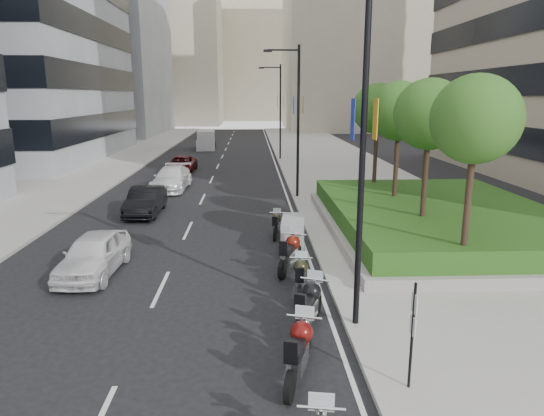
{
  "coord_description": "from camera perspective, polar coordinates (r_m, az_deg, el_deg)",
  "views": [
    {
      "loc": [
        1.52,
        -11.0,
        6.18
      ],
      "look_at": [
        2.28,
        6.88,
        2.0
      ],
      "focal_mm": 32.0,
      "sensor_mm": 36.0,
      "label": 1
    }
  ],
  "objects": [
    {
      "name": "tree_2",
      "position": [
        24.05,
        14.72,
        10.93
      ],
      "size": [
        2.8,
        2.8,
        6.3
      ],
      "color": "#332319",
      "rests_on": "planter"
    },
    {
      "name": "lamp_post_1",
      "position": [
        29.14,
        2.8,
        10.94
      ],
      "size": [
        2.34,
        0.45,
        9.0
      ],
      "color": "black",
      "rests_on": "ground"
    },
    {
      "name": "car_b",
      "position": [
        26.43,
        -14.66,
        0.81
      ],
      "size": [
        1.55,
        4.42,
        1.46
      ],
      "primitive_type": "imported",
      "rotation": [
        0.0,
        0.0,
        -0.0
      ],
      "color": "black",
      "rests_on": "ground"
    },
    {
      "name": "tree_3",
      "position": [
        27.9,
        12.31,
        11.3
      ],
      "size": [
        2.8,
        2.8,
        6.3
      ],
      "color": "#332319",
      "rests_on": "planter"
    },
    {
      "name": "car_d",
      "position": [
        40.56,
        -10.64,
        5.08
      ],
      "size": [
        2.27,
        4.72,
        1.3
      ],
      "primitive_type": "imported",
      "rotation": [
        0.0,
        0.0,
        -0.03
      ],
      "color": "#580A13",
      "rests_on": "ground"
    },
    {
      "name": "motorcycle_2",
      "position": [
        13.34,
        4.36,
        -11.37
      ],
      "size": [
        1.15,
        2.32,
        1.22
      ],
      "rotation": [
        0.0,
        0.0,
        1.18
      ],
      "color": "black",
      "rests_on": "ground"
    },
    {
      "name": "motorcycle_4",
      "position": [
        17.48,
        2.21,
        -5.28
      ],
      "size": [
        1.15,
        2.35,
        1.23
      ],
      "rotation": [
        0.0,
        0.0,
        1.19
      ],
      "color": "black",
      "rests_on": "ground"
    },
    {
      "name": "lane_edge",
      "position": [
        41.52,
        0.62,
        4.59
      ],
      "size": [
        0.12,
        100.0,
        0.01
      ],
      "primitive_type": "cube",
      "color": "silver",
      "rests_on": "ground"
    },
    {
      "name": "lamp_post_2",
      "position": [
        47.09,
        0.79,
        11.79
      ],
      "size": [
        2.34,
        0.45,
        9.0
      ],
      "color": "black",
      "rests_on": "ground"
    },
    {
      "name": "lamp_post_0",
      "position": [
        12.34,
        9.96,
        7.77
      ],
      "size": [
        2.34,
        0.45,
        9.0
      ],
      "color": "black",
      "rests_on": "ground"
    },
    {
      "name": "tree_0",
      "position": [
        16.56,
        22.83,
        9.52
      ],
      "size": [
        2.8,
        2.8,
        6.3
      ],
      "color": "#332319",
      "rests_on": "planter"
    },
    {
      "name": "motorcycle_3",
      "position": [
        15.41,
        3.35,
        -8.17
      ],
      "size": [
        0.73,
        2.19,
        1.09
      ],
      "rotation": [
        0.0,
        0.0,
        1.43
      ],
      "color": "black",
      "rests_on": "ground"
    },
    {
      "name": "building_grey_far",
      "position": [
        85.39,
        -20.89,
        18.26
      ],
      "size": [
        22.0,
        26.0,
        30.0
      ],
      "primitive_type": "cube",
      "color": "gray",
      "rests_on": "ground"
    },
    {
      "name": "motorcycle_1",
      "position": [
        11.21,
        3.2,
        -16.4
      ],
      "size": [
        1.01,
        2.4,
        1.23
      ],
      "rotation": [
        0.0,
        0.0,
        1.27
      ],
      "color": "black",
      "rests_on": "ground"
    },
    {
      "name": "car_a",
      "position": [
        18.2,
        -20.23,
        -5.12
      ],
      "size": [
        1.91,
        4.35,
        1.46
      ],
      "primitive_type": "imported",
      "rotation": [
        0.0,
        0.0,
        -0.05
      ],
      "color": "white",
      "rests_on": "ground"
    },
    {
      "name": "sidewalk_right",
      "position": [
        42.13,
        7.86,
        4.69
      ],
      "size": [
        10.0,
        100.0,
        0.15
      ],
      "primitive_type": "cube",
      "color": "#9E9B93",
      "rests_on": "ground"
    },
    {
      "name": "car_c",
      "position": [
        33.03,
        -11.72,
        3.42
      ],
      "size": [
        2.36,
        5.32,
        1.52
      ],
      "primitive_type": "imported",
      "rotation": [
        0.0,
        0.0,
        -0.04
      ],
      "color": "white",
      "rests_on": "ground"
    },
    {
      "name": "motorcycle_6",
      "position": [
        21.69,
        0.48,
        -1.95
      ],
      "size": [
        0.66,
        1.99,
        0.99
      ],
      "rotation": [
        0.0,
        0.0,
        1.44
      ],
      "color": "black",
      "rests_on": "ground"
    },
    {
      "name": "tree_1",
      "position": [
        20.26,
        18.04,
        10.38
      ],
      "size": [
        2.8,
        2.8,
        6.3
      ],
      "color": "#332319",
      "rests_on": "planter"
    },
    {
      "name": "delivery_van",
      "position": [
        57.57,
        -7.74,
        7.88
      ],
      "size": [
        2.3,
        5.27,
        2.16
      ],
      "rotation": [
        0.0,
        0.0,
        0.07
      ],
      "color": "#B6B5B7",
      "rests_on": "ground"
    },
    {
      "name": "motorcycle_5",
      "position": [
        19.64,
        2.48,
        -3.17
      ],
      "size": [
        1.14,
        2.33,
        1.34
      ],
      "rotation": [
        0.0,
        0.0,
        1.46
      ],
      "color": "black",
      "rests_on": "ground"
    },
    {
      "name": "building_cream_left",
      "position": [
        113.23,
        -13.0,
        18.31
      ],
      "size": [
        26.0,
        24.0,
        34.0
      ],
      "primitive_type": "cube",
      "color": "#B7AD93",
      "rests_on": "ground"
    },
    {
      "name": "building_cream_right",
      "position": [
        94.03,
        10.85,
        20.15
      ],
      "size": [
        28.0,
        24.0,
        36.0
      ],
      "primitive_type": "cube",
      "color": "#B7AD93",
      "rests_on": "ground"
    },
    {
      "name": "building_cream_centre",
      "position": [
        131.63,
        -2.32,
        18.73
      ],
      "size": [
        30.0,
        24.0,
        38.0
      ],
      "primitive_type": "cube",
      "color": "#B7AD93",
      "rests_on": "ground"
    },
    {
      "name": "planter",
      "position": [
        23.39,
        18.94,
        -2.02
      ],
      "size": [
        10.0,
        14.0,
        0.4
      ],
      "primitive_type": "cube",
      "color": "gray",
      "rests_on": "sidewalk_right"
    },
    {
      "name": "hedge",
      "position": [
        23.25,
        19.04,
        -0.59
      ],
      "size": [
        9.4,
        13.4,
        0.8
      ],
      "primitive_type": "cube",
      "color": "#235017",
      "rests_on": "planter"
    },
    {
      "name": "lane_centre",
      "position": [
        41.58,
        -6.58,
        4.52
      ],
      "size": [
        0.12,
        100.0,
        0.01
      ],
      "primitive_type": "cube",
      "color": "silver",
      "rests_on": "ground"
    },
    {
      "name": "sidewalk_left",
      "position": [
        43.61,
        -20.51,
        4.27
      ],
      "size": [
        8.0,
        100.0,
        0.15
      ],
      "primitive_type": "cube",
      "color": "#9E9B93",
      "rests_on": "ground"
    },
    {
      "name": "ground",
      "position": [
        12.71,
        -9.35,
        -16.13
      ],
      "size": [
        160.0,
        160.0,
        0.0
      ],
      "primitive_type": "plane",
      "color": "black",
      "rests_on": "ground"
    },
    {
      "name": "parking_sign",
      "position": [
        10.68,
        16.2,
        -13.66
      ],
      "size": [
        0.06,
        0.32,
        2.5
      ],
      "color": "black",
      "rests_on": "ground"
    }
  ]
}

